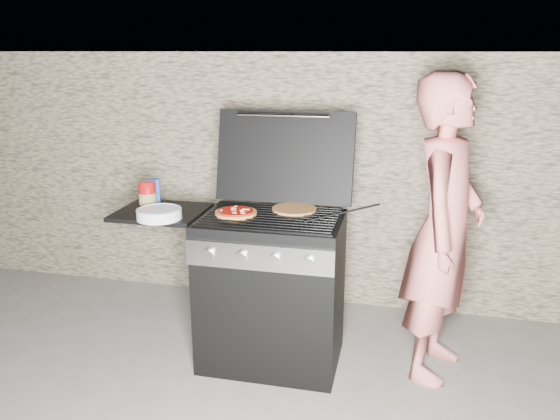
% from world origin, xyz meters
% --- Properties ---
extents(ground, '(50.00, 50.00, 0.00)m').
position_xyz_m(ground, '(0.00, 0.00, 0.00)').
color(ground, '#615B54').
extents(stone_wall, '(8.00, 0.35, 1.80)m').
position_xyz_m(stone_wall, '(0.00, 1.05, 0.90)').
color(stone_wall, tan).
rests_on(stone_wall, ground).
extents(gas_grill, '(1.34, 0.79, 0.91)m').
position_xyz_m(gas_grill, '(-0.25, 0.00, 0.46)').
color(gas_grill, black).
rests_on(gas_grill, ground).
extents(pizza_topped, '(0.24, 0.24, 0.03)m').
position_xyz_m(pizza_topped, '(-0.21, -0.01, 0.92)').
color(pizza_topped, tan).
rests_on(pizza_topped, gas_grill).
extents(pizza_plain, '(0.34, 0.34, 0.01)m').
position_xyz_m(pizza_plain, '(0.10, 0.15, 0.92)').
color(pizza_plain, gold).
rests_on(pizza_plain, gas_grill).
extents(sauce_jar, '(0.13, 0.13, 0.16)m').
position_xyz_m(sauce_jar, '(-0.77, 0.04, 0.98)').
color(sauce_jar, maroon).
rests_on(sauce_jar, gas_grill).
extents(blue_carton, '(0.09, 0.07, 0.16)m').
position_xyz_m(blue_carton, '(-0.76, 0.10, 0.98)').
color(blue_carton, '#12359F').
rests_on(blue_carton, gas_grill).
extents(plate_stack, '(0.32, 0.32, 0.06)m').
position_xyz_m(plate_stack, '(-0.61, -0.16, 0.93)').
color(plate_stack, silver).
rests_on(plate_stack, gas_grill).
extents(person, '(0.56, 0.71, 1.71)m').
position_xyz_m(person, '(0.95, 0.12, 0.86)').
color(person, '#D06963').
rests_on(person, ground).
extents(tongs, '(0.40, 0.19, 0.09)m').
position_xyz_m(tongs, '(0.40, 0.00, 0.95)').
color(tongs, black).
rests_on(tongs, gas_grill).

